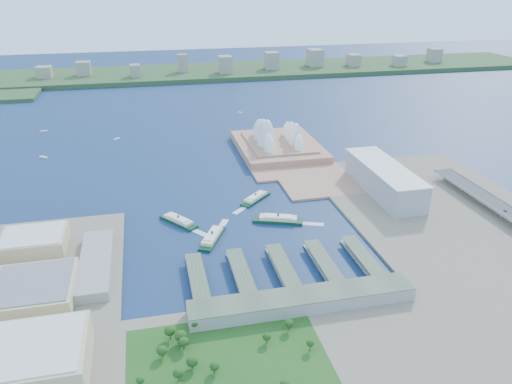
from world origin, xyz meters
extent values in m
plane|color=#10284D|center=(0.00, 0.00, 0.00)|extent=(3000.00, 3000.00, 0.00)
cube|color=#776C5C|center=(0.00, -210.00, 1.50)|extent=(720.00, 180.00, 3.00)
cube|color=#776C5C|center=(240.00, -50.00, 1.50)|extent=(240.00, 500.00, 3.00)
cube|color=#A47459|center=(107.50, 260.00, 1.50)|extent=(135.00, 220.00, 3.00)
cube|color=#2D4926|center=(0.00, 980.00, 6.00)|extent=(2200.00, 260.00, 12.00)
cube|color=gray|center=(195.00, 80.00, 20.50)|extent=(45.00, 155.00, 35.00)
cube|color=gray|center=(15.00, -135.00, 9.00)|extent=(200.00, 28.00, 12.00)
imported|color=slate|center=(296.00, -28.70, 15.55)|extent=(1.95, 4.80, 1.39)
camera|label=1|loc=(-103.89, -475.25, 270.76)|focal=35.00mm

